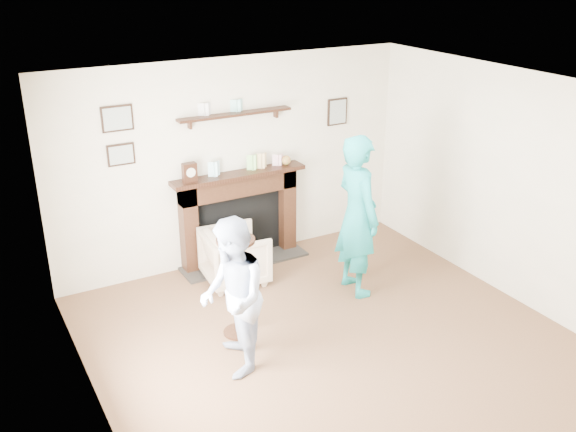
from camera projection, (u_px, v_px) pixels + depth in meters
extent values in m
plane|color=brown|center=(347.00, 356.00, 6.16)|extent=(5.00, 5.00, 0.00)
cube|color=#EDE2C9|center=(234.00, 162.00, 7.70)|extent=(4.50, 0.04, 2.50)
cube|color=#EDE2C9|center=(97.00, 299.00, 4.67)|extent=(0.04, 5.00, 2.50)
cube|color=#EDE2C9|center=(531.00, 194.00, 6.69)|extent=(0.04, 5.00, 2.50)
cube|color=silver|center=(358.00, 97.00, 5.20)|extent=(4.50, 5.00, 0.04)
cube|color=black|center=(189.00, 229.00, 7.59)|extent=(0.18, 0.20, 1.10)
cube|color=black|center=(286.00, 209.00, 8.18)|extent=(0.18, 0.20, 1.10)
cube|color=black|center=(238.00, 186.00, 7.72)|extent=(1.50, 0.20, 0.24)
cube|color=black|center=(237.00, 225.00, 7.99)|extent=(1.14, 0.06, 0.86)
cube|color=#2A2825|center=(245.00, 261.00, 7.99)|extent=(1.60, 0.44, 0.03)
cube|color=black|center=(239.00, 175.00, 7.64)|extent=(1.68, 0.26, 0.05)
cube|color=black|center=(235.00, 114.00, 7.41)|extent=(1.40, 0.15, 0.03)
cube|color=black|center=(117.00, 118.00, 6.81)|extent=(0.34, 0.03, 0.28)
cube|color=black|center=(121.00, 154.00, 6.96)|extent=(0.30, 0.03, 0.24)
cube|color=black|center=(337.00, 112.00, 8.16)|extent=(0.28, 0.03, 0.34)
cube|color=black|center=(190.00, 172.00, 7.31)|extent=(0.16, 0.09, 0.22)
cylinder|color=beige|center=(191.00, 173.00, 7.27)|extent=(0.11, 0.01, 0.11)
sphere|color=#388D2F|center=(286.00, 160.00, 7.90)|extent=(0.12, 0.12, 0.12)
imported|color=#C7B293|center=(236.00, 281.00, 7.56)|extent=(0.76, 0.74, 0.64)
imported|color=silver|center=(235.00, 367.00, 5.99)|extent=(0.75, 0.86, 1.49)
imported|color=#22C2B8|center=(354.00, 289.00, 7.37)|extent=(0.47, 0.69, 1.83)
cylinder|color=black|center=(239.00, 332.00, 6.53)|extent=(0.31, 0.31, 0.02)
cylinder|color=black|center=(237.00, 288.00, 6.33)|extent=(0.07, 0.07, 1.00)
cylinder|color=black|center=(236.00, 240.00, 6.13)|extent=(0.38, 0.38, 0.03)
cylinder|color=silver|center=(235.00, 238.00, 6.13)|extent=(0.25, 0.25, 0.01)
cylinder|color=white|center=(235.00, 235.00, 6.11)|extent=(0.20, 0.20, 0.07)
cylinder|color=beige|center=(235.00, 229.00, 6.09)|extent=(0.01, 0.01, 0.06)
sphere|color=orange|center=(235.00, 225.00, 6.07)|extent=(0.02, 0.02, 0.02)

